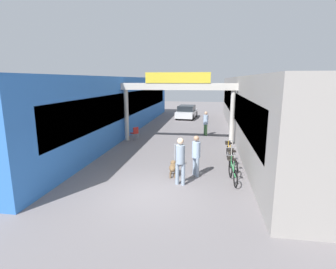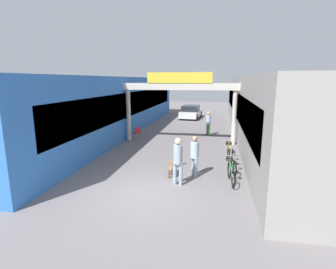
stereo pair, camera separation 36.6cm
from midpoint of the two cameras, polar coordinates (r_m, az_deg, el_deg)
The scene contains 14 objects.
ground_plane at distance 9.40m, azimuth -3.59°, elevation -12.86°, with size 80.00×80.00×0.00m, color slate.
storefront_left at distance 20.67m, azimuth -9.90°, elevation 6.48°, with size 3.00×26.00×4.12m.
storefront_right at distance 19.58m, azimuth 19.41°, elevation 5.70°, with size 3.00×26.00×4.12m.
arcade_sign_gateway at distance 16.34m, azimuth 3.19°, elevation 9.02°, with size 7.40×0.47×4.37m.
pedestrian_with_dog at distance 9.83m, azimuth 3.24°, elevation -5.17°, with size 0.40×0.40×1.82m.
pedestrian_companion at distance 10.79m, azimuth 6.78°, elevation -4.10°, with size 0.47×0.47×1.71m.
pedestrian_carrying_crate at distance 18.85m, azimuth 9.32°, elevation 2.71°, with size 0.46×0.46×1.72m.
dog_on_leash at distance 10.94m, azimuth 1.73°, elevation -7.12°, with size 0.38×0.82×0.59m.
bicycle_green_nearest at distance 10.63m, azimuth 14.49°, elevation -7.71°, with size 0.46×1.69×0.98m.
bicycle_silver_second at distance 11.80m, azimuth 14.65°, elevation -5.75°, with size 0.46×1.68×0.98m.
bicycle_orange_third at distance 13.18m, azimuth 14.04°, elevation -3.88°, with size 0.46×1.69×0.98m.
bollard_post_metal at distance 11.83m, azimuth 2.26°, elevation -4.64°, with size 0.10×0.10×1.13m.
cafe_chair_red_nearer at distance 17.38m, azimuth -6.16°, elevation 0.53°, with size 0.56×0.56×0.89m.
parked_car_white at distance 27.38m, azimuth 5.38°, elevation 4.89°, with size 2.06×4.12×1.33m.
Camera 2 is at (2.33, -8.24, 3.92)m, focal length 28.00 mm.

